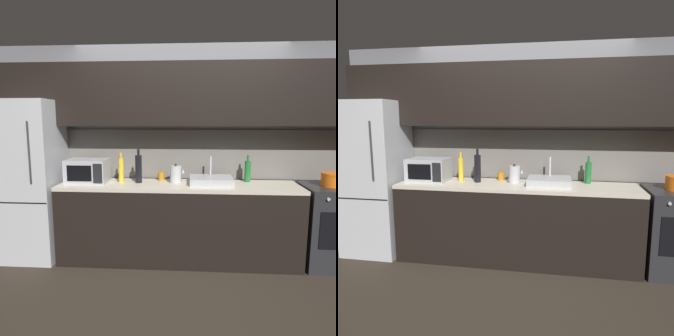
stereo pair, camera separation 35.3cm
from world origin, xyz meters
TOP-DOWN VIEW (x-y plane):
  - ground_plane at (0.00, 0.00)m, footprint 10.00×10.00m
  - back_wall at (0.00, 1.20)m, footprint 4.44×0.44m
  - counter_run at (0.00, 0.90)m, footprint 2.70×0.60m
  - refrigerator at (-1.73, 0.90)m, footprint 0.68×0.69m
  - oven_range at (1.69, 0.90)m, footprint 0.60×0.62m
  - microwave at (-1.05, 0.92)m, footprint 0.46×0.35m
  - sink_basin at (0.37, 0.93)m, footprint 0.48×0.38m
  - kettle at (-0.03, 0.98)m, footprint 0.17×0.13m
  - wine_bottle_green at (0.80, 1.08)m, footprint 0.07×0.07m
  - wine_bottle_dark at (-0.46, 0.94)m, footprint 0.08×0.08m
  - wine_bottle_yellow at (-0.67, 0.95)m, footprint 0.06×0.06m
  - mug_amber at (-0.21, 1.10)m, footprint 0.08×0.08m
  - cooking_pot at (1.69, 0.90)m, footprint 0.24×0.24m

SIDE VIEW (x-z plane):
  - ground_plane at x=0.00m, z-range 0.00..0.00m
  - counter_run at x=0.00m, z-range 0.00..0.90m
  - oven_range at x=1.69m, z-range 0.00..0.90m
  - refrigerator at x=-1.73m, z-range 0.00..1.84m
  - sink_basin at x=0.37m, z-range 0.79..1.09m
  - mug_amber at x=-0.21m, z-range 0.90..1.00m
  - cooking_pot at x=1.69m, z-range 0.90..1.05m
  - kettle at x=-0.03m, z-range 0.89..1.11m
  - wine_bottle_green at x=0.80m, z-range 0.87..1.18m
  - microwave at x=-1.05m, z-range 0.90..1.17m
  - wine_bottle_yellow at x=-0.67m, z-range 0.87..1.22m
  - wine_bottle_dark at x=-0.46m, z-range 0.87..1.26m
  - back_wall at x=0.00m, z-range 0.30..2.80m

